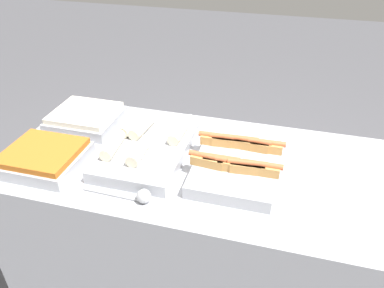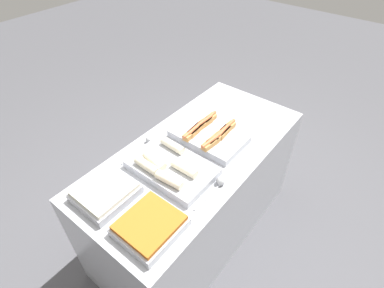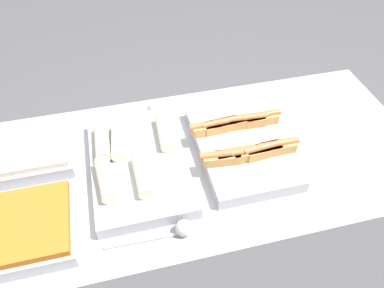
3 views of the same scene
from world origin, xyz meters
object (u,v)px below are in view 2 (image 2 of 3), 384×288
(tray_side_front, at_px, (150,226))
(serving_spoon_far, at_px, (147,142))
(tray_hotdogs, at_px, (209,135))
(tray_side_back, at_px, (105,192))
(tray_wraps, at_px, (171,167))
(serving_spoon_near, at_px, (219,183))

(tray_side_front, relative_size, serving_spoon_far, 1.07)
(tray_hotdogs, bearing_deg, tray_side_front, -166.22)
(tray_side_back, bearing_deg, tray_wraps, -22.40)
(tray_side_front, distance_m, serving_spoon_far, 0.64)
(tray_wraps, xyz_separation_m, serving_spoon_far, (0.09, 0.27, -0.01))
(tray_side_front, height_order, serving_spoon_far, tray_side_front)
(tray_wraps, height_order, serving_spoon_near, tray_wraps)
(tray_hotdogs, distance_m, tray_side_front, 0.75)
(serving_spoon_far, bearing_deg, tray_wraps, -107.44)
(tray_hotdogs, height_order, tray_side_back, tray_hotdogs)
(tray_hotdogs, relative_size, tray_wraps, 0.94)
(serving_spoon_near, bearing_deg, tray_hotdogs, 43.66)
(tray_hotdogs, xyz_separation_m, tray_side_back, (-0.73, 0.15, -0.00))
(tray_side_front, relative_size, serving_spoon_near, 1.14)
(tray_side_front, relative_size, tray_side_back, 1.00)
(tray_wraps, xyz_separation_m, tray_side_back, (-0.36, 0.15, 0.00))
(tray_hotdogs, distance_m, tray_side_back, 0.74)
(tray_wraps, bearing_deg, tray_side_front, -152.86)
(tray_hotdogs, bearing_deg, tray_side_back, 168.33)
(tray_wraps, distance_m, serving_spoon_far, 0.29)
(tray_hotdogs, xyz_separation_m, tray_side_front, (-0.73, -0.18, -0.00))
(tray_wraps, bearing_deg, tray_hotdogs, -0.58)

